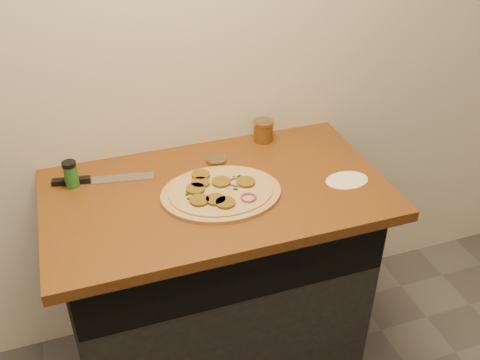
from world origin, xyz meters
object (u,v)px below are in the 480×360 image
object	(u,v)px
pizza	(220,192)
spice_shaker	(71,174)
chefs_knife	(94,180)
salsa_jar	(263,131)

from	to	relation	value
pizza	spice_shaker	distance (m)	0.53
pizza	spice_shaker	world-z (taller)	spice_shaker
chefs_knife	salsa_jar	xyz separation A→B (m)	(0.68, 0.09, 0.04)
pizza	chefs_knife	xyz separation A→B (m)	(-0.41, 0.23, -0.00)
chefs_knife	salsa_jar	bearing A→B (deg)	7.18
pizza	salsa_jar	xyz separation A→B (m)	(0.28, 0.31, 0.03)
pizza	chefs_knife	distance (m)	0.46
pizza	chefs_knife	world-z (taller)	pizza
spice_shaker	pizza	bearing A→B (deg)	-24.60
pizza	salsa_jar	bearing A→B (deg)	48.44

